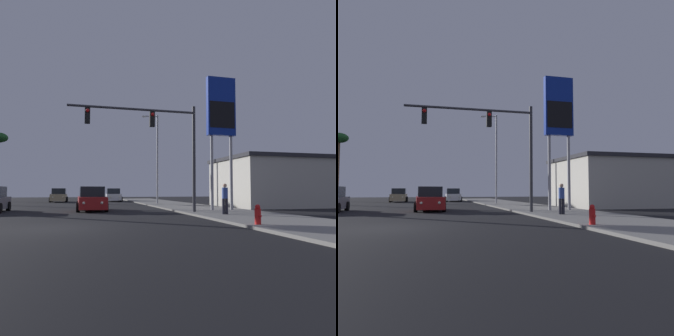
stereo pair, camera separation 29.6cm
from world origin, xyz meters
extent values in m
plane|color=black|center=(0.00, 0.00, 0.00)|extent=(120.00, 120.00, 0.00)
cube|color=gray|center=(9.50, 10.00, 0.06)|extent=(5.00, 60.00, 0.12)
cube|color=beige|center=(18.00, 12.68, 2.00)|extent=(10.00, 8.00, 4.00)
cube|color=#2D2D33|center=(18.00, 12.68, 4.15)|extent=(10.30, 8.30, 0.30)
cube|color=maroon|center=(1.69, 10.28, 0.58)|extent=(1.91, 4.25, 0.80)
cube|color=black|center=(1.69, 10.43, 1.33)|extent=(1.65, 2.04, 0.70)
cylinder|color=black|center=(0.79, 8.98, 0.32)|extent=(0.24, 0.64, 0.64)
cylinder|color=black|center=(2.59, 8.98, 0.32)|extent=(0.24, 0.64, 0.64)
cylinder|color=black|center=(0.79, 11.59, 0.32)|extent=(0.24, 0.64, 0.64)
cylinder|color=black|center=(2.59, 11.59, 0.32)|extent=(0.24, 0.64, 0.64)
sphere|color=#F2EACC|center=(1.13, 8.16, 0.63)|extent=(0.18, 0.18, 0.18)
sphere|color=#F2EACC|center=(2.25, 8.16, 0.63)|extent=(0.18, 0.18, 0.18)
cube|color=tan|center=(-1.69, 29.60, 0.58)|extent=(1.82, 4.21, 0.80)
cube|color=black|center=(-1.69, 29.75, 1.33)|extent=(1.61, 2.01, 0.70)
cylinder|color=black|center=(-2.59, 28.30, 0.32)|extent=(0.24, 0.64, 0.64)
cylinder|color=black|center=(-0.79, 28.30, 0.32)|extent=(0.24, 0.64, 0.64)
cylinder|color=black|center=(-2.59, 30.90, 0.32)|extent=(0.24, 0.64, 0.64)
cylinder|color=black|center=(-0.79, 30.90, 0.32)|extent=(0.24, 0.64, 0.64)
sphere|color=#F2EACC|center=(-2.25, 27.48, 0.63)|extent=(0.18, 0.18, 0.18)
sphere|color=#F2EACC|center=(-1.13, 27.48, 0.63)|extent=(0.18, 0.18, 0.18)
cylinder|color=black|center=(-3.93, 9.44, 0.32)|extent=(0.24, 0.64, 0.64)
cylinder|color=black|center=(-3.93, 12.05, 0.32)|extent=(0.24, 0.64, 0.64)
cube|color=silver|center=(5.00, 29.89, 0.58)|extent=(1.94, 4.26, 0.80)
cube|color=black|center=(5.00, 30.04, 1.33)|extent=(1.67, 2.05, 0.70)
cylinder|color=black|center=(4.10, 28.59, 0.32)|extent=(0.24, 0.64, 0.64)
cylinder|color=black|center=(5.90, 28.59, 0.32)|extent=(0.24, 0.64, 0.64)
cylinder|color=black|center=(4.10, 31.20, 0.32)|extent=(0.24, 0.64, 0.64)
cylinder|color=black|center=(5.90, 31.20, 0.32)|extent=(0.24, 0.64, 0.64)
sphere|color=#F2EACC|center=(4.45, 27.77, 0.63)|extent=(0.18, 0.18, 0.18)
sphere|color=#F2EACC|center=(5.56, 27.77, 0.63)|extent=(0.18, 0.18, 0.18)
cylinder|color=#38383D|center=(7.65, 5.93, 3.37)|extent=(0.20, 0.20, 6.50)
cylinder|color=#38383D|center=(3.88, 5.93, 6.22)|extent=(7.54, 0.14, 0.14)
cube|color=black|center=(5.01, 5.93, 5.67)|extent=(0.30, 0.24, 0.90)
sphere|color=red|center=(5.01, 5.79, 5.94)|extent=(0.20, 0.20, 0.20)
cube|color=black|center=(1.24, 5.93, 5.67)|extent=(0.30, 0.24, 0.90)
sphere|color=red|center=(1.24, 5.79, 5.94)|extent=(0.20, 0.20, 0.20)
cylinder|color=#99999E|center=(8.40, 19.26, 4.62)|extent=(0.18, 0.18, 9.00)
cylinder|color=#99999E|center=(7.70, 19.26, 8.97)|extent=(1.40, 0.10, 0.10)
ellipsoid|color=silver|center=(7.00, 19.26, 8.92)|extent=(0.50, 0.24, 0.20)
cylinder|color=#99999E|center=(9.38, 7.27, 2.62)|extent=(0.20, 0.20, 5.00)
cylinder|color=#99999E|center=(10.78, 7.27, 2.62)|extent=(0.20, 0.20, 5.00)
cube|color=navy|center=(10.08, 7.27, 7.12)|extent=(2.00, 0.40, 4.00)
cube|color=black|center=(10.08, 7.06, 6.52)|extent=(1.80, 0.03, 1.80)
cylinder|color=red|center=(7.50, -1.76, 0.42)|extent=(0.24, 0.24, 0.60)
sphere|color=red|center=(7.50, -1.76, 0.78)|extent=(0.20, 0.20, 0.20)
cylinder|color=red|center=(7.50, -1.93, 0.45)|extent=(0.08, 0.10, 0.08)
cylinder|color=#23232D|center=(8.50, 3.55, 0.54)|extent=(0.16, 0.16, 0.85)
cylinder|color=#23232D|center=(8.68, 3.55, 0.54)|extent=(0.16, 0.16, 0.85)
cylinder|color=#334C99|center=(8.59, 3.55, 1.27)|extent=(0.32, 0.32, 0.60)
sphere|color=tan|center=(8.59, 3.55, 1.68)|extent=(0.22, 0.22, 0.22)
cylinder|color=brown|center=(-9.74, 34.00, 3.96)|extent=(0.36, 0.36, 7.92)
ellipsoid|color=#1E5123|center=(-9.74, 34.00, 8.40)|extent=(2.40, 2.40, 1.32)
camera|label=1|loc=(0.98, -13.02, 1.41)|focal=35.00mm
camera|label=2|loc=(1.26, -13.10, 1.41)|focal=35.00mm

